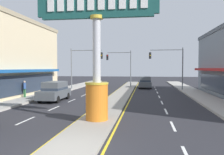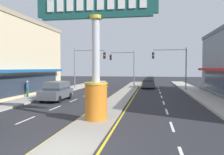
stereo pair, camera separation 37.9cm
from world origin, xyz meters
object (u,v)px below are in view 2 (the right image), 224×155
traffic_light_right_side (173,61)px  suv_near_left_lane (148,82)px  suv_far_right_lane (57,91)px  traffic_light_median_far (125,63)px  traffic_light_left_side (86,61)px  district_sign (96,58)px  pedestrian_near_kerb (27,88)px

traffic_light_right_side → suv_near_left_lane: (-3.58, 3.37, -3.26)m
suv_far_right_lane → suv_near_left_lane: bearing=60.4°
traffic_light_median_far → suv_far_right_lane: (-4.96, -16.71, -3.21)m
traffic_light_left_side → traffic_light_median_far: same height
district_sign → traffic_light_median_far: bearing=92.6°
traffic_light_right_side → suv_near_left_lane: bearing=136.8°
traffic_light_left_side → suv_near_left_lane: traffic_light_left_side is taller
suv_far_right_lane → district_sign: bearing=-53.2°
traffic_light_left_side → traffic_light_right_side: 12.76m
district_sign → traffic_light_right_side: (6.36, 20.34, 0.40)m
traffic_light_right_side → pedestrian_near_kerb: (-16.10, -11.43, -3.08)m
district_sign → pedestrian_near_kerb: bearing=137.6°
suv_far_right_lane → pedestrian_near_kerb: size_ratio=2.65×
traffic_light_right_side → suv_far_right_lane: (-12.44, -12.21, -3.26)m
district_sign → pedestrian_near_kerb: 13.46m
district_sign → pedestrian_near_kerb: size_ratio=4.41×
traffic_light_left_side → suv_near_left_lane: bearing=25.5°
suv_far_right_lane → pedestrian_near_kerb: 3.75m
traffic_light_right_side → suv_near_left_lane: traffic_light_right_side is taller
traffic_light_right_side → traffic_light_median_far: same height
traffic_light_left_side → pedestrian_near_kerb: 11.40m
traffic_light_median_far → pedestrian_near_kerb: traffic_light_median_far is taller
traffic_light_right_side → pedestrian_near_kerb: bearing=-144.6°
district_sign → suv_far_right_lane: district_sign is taller
district_sign → traffic_light_left_side: district_sign is taller
suv_far_right_lane → suv_near_left_lane: 17.91m
traffic_light_median_far → pedestrian_near_kerb: 18.37m
district_sign → traffic_light_right_side: size_ratio=1.24×
pedestrian_near_kerb → traffic_light_median_far: bearing=61.6°
traffic_light_left_side → pedestrian_near_kerb: traffic_light_left_side is taller
traffic_light_right_side → suv_far_right_lane: bearing=-135.5°
traffic_light_median_far → pedestrian_near_kerb: (-8.62, -15.94, -3.03)m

